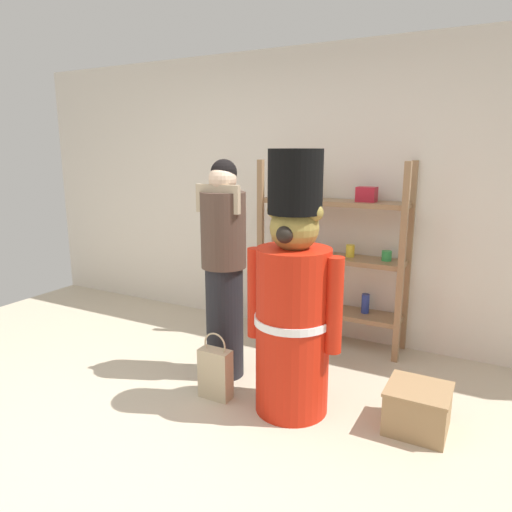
% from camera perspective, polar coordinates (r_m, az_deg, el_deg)
% --- Properties ---
extents(ground_plane, '(6.40, 6.40, 0.00)m').
position_cam_1_polar(ground_plane, '(3.03, -11.89, -21.74)').
color(ground_plane, beige).
extents(back_wall, '(6.40, 0.12, 2.60)m').
position_cam_1_polar(back_wall, '(4.42, 6.06, 7.42)').
color(back_wall, silver).
rests_on(back_wall, ground_plane).
extents(merchandise_shelf, '(1.31, 0.35, 1.63)m').
position_cam_1_polar(merchandise_shelf, '(4.17, 9.22, 0.31)').
color(merchandise_shelf, '#93704C').
rests_on(merchandise_shelf, ground_plane).
extents(teddy_bear_guard, '(0.66, 0.50, 1.71)m').
position_cam_1_polar(teddy_bear_guard, '(3.02, 4.53, -5.73)').
color(teddy_bear_guard, red).
rests_on(teddy_bear_guard, ground_plane).
extents(person_shopper, '(0.35, 0.33, 1.65)m').
position_cam_1_polar(person_shopper, '(3.48, -3.93, -1.47)').
color(person_shopper, black).
rests_on(person_shopper, ground_plane).
extents(shopping_bag, '(0.23, 0.11, 0.48)m').
position_cam_1_polar(shopping_bag, '(3.38, -4.97, -13.98)').
color(shopping_bag, '#C1AD89').
rests_on(shopping_bag, ground_plane).
extents(display_crate, '(0.38, 0.37, 0.28)m').
position_cam_1_polar(display_crate, '(3.21, 19.07, -17.14)').
color(display_crate, '#9E7A51').
rests_on(display_crate, ground_plane).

